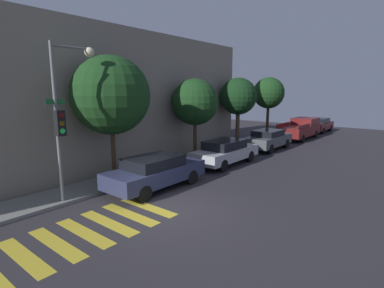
{
  "coord_description": "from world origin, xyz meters",
  "views": [
    {
      "loc": [
        -7.16,
        -6.95,
        4.19
      ],
      "look_at": [
        3.95,
        2.1,
        1.6
      ],
      "focal_mm": 28.0,
      "sensor_mm": 36.0,
      "label": 1
    }
  ],
  "objects": [
    {
      "name": "sedan_far_end",
      "position": [
        12.55,
        2.1,
        0.75
      ],
      "size": [
        4.33,
        1.79,
        1.4
      ],
      "color": "#4C5156",
      "rests_on": "ground"
    },
    {
      "name": "tree_near_corner",
      "position": [
        0.9,
        4.23,
        3.95
      ],
      "size": [
        3.47,
        3.47,
        5.7
      ],
      "color": "#42301E",
      "rests_on": "ground"
    },
    {
      "name": "pickup_truck",
      "position": [
        18.92,
        2.1,
        0.88
      ],
      "size": [
        5.45,
        2.02,
        1.71
      ],
      "color": "maroon",
      "rests_on": "ground"
    },
    {
      "name": "tree_far_end",
      "position": [
        11.85,
        4.23,
        3.71
      ],
      "size": [
        2.65,
        2.65,
        5.07
      ],
      "color": "brown",
      "rests_on": "ground"
    },
    {
      "name": "sedan_middle",
      "position": [
        6.94,
        2.1,
        0.75
      ],
      "size": [
        4.64,
        1.8,
        1.41
      ],
      "color": "#B7BABF",
      "rests_on": "ground"
    },
    {
      "name": "building_row",
      "position": [
        0.0,
        8.5,
        3.67
      ],
      "size": [
        26.0,
        6.0,
        7.34
      ],
      "primitive_type": "cube",
      "color": "gray",
      "rests_on": "ground"
    },
    {
      "name": "traffic_light_pole",
      "position": [
        -1.66,
        3.37,
        3.66
      ],
      "size": [
        2.0,
        0.56,
        5.85
      ],
      "color": "slate",
      "rests_on": "ground"
    },
    {
      "name": "sidewalk",
      "position": [
        0.0,
        4.15,
        0.07
      ],
      "size": [
        26.0,
        1.9,
        0.14
      ],
      "primitive_type": "cube",
      "color": "slate",
      "rests_on": "ground"
    },
    {
      "name": "sedan_tail_of_row",
      "position": [
        24.22,
        2.1,
        0.75
      ],
      "size": [
        4.31,
        1.79,
        1.41
      ],
      "color": "maroon",
      "rests_on": "ground"
    },
    {
      "name": "ground_plane",
      "position": [
        0.0,
        0.0,
        0.0
      ],
      "size": [
        60.0,
        60.0,
        0.0
      ],
      "primitive_type": "plane",
      "color": "#2D2B30"
    },
    {
      "name": "tree_midblock",
      "position": [
        6.85,
        4.23,
        3.47
      ],
      "size": [
        2.77,
        2.77,
        4.87
      ],
      "color": "#4C3823",
      "rests_on": "ground"
    },
    {
      "name": "tree_behind_truck",
      "position": [
        16.86,
        4.23,
        3.92
      ],
      "size": [
        2.63,
        2.63,
        5.26
      ],
      "color": "#42301E",
      "rests_on": "ground"
    },
    {
      "name": "sedan_near_corner",
      "position": [
        1.46,
        2.1,
        0.76
      ],
      "size": [
        4.58,
        1.86,
        1.42
      ],
      "color": "#2D3351",
      "rests_on": "ground"
    },
    {
      "name": "crosswalk",
      "position": [
        -2.75,
        0.8,
        0.0
      ],
      "size": [
        5.56,
        2.6,
        0.0
      ],
      "color": "gold",
      "rests_on": "ground"
    }
  ]
}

